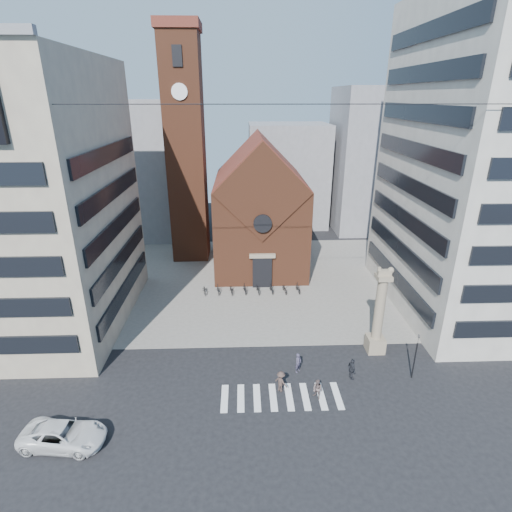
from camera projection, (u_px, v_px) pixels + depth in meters
The scene contains 25 objects.
ground at pixel (272, 373), 34.87m from camera, with size 120.00×120.00×0.00m, color black.
piazza at pixel (261, 280), 52.47m from camera, with size 46.00×30.00×0.05m, color gray.
zebra_crossing at pixel (281, 397), 32.10m from camera, with size 10.20×3.20×0.01m, color white, non-canonical shape.
church at pixel (260, 209), 55.09m from camera, with size 12.00×16.65×18.00m.
campanile at pixel (186, 149), 54.62m from camera, with size 5.50×5.50×31.20m.
building_left at pixel (18, 202), 38.50m from camera, with size 18.00×20.00×26.00m, color tan.
building_right at pixel (499, 164), 40.80m from camera, with size 18.00×22.00×32.00m, color beige.
bg_block_left at pixel (137, 169), 67.19m from camera, with size 16.00×14.00×22.00m, color gray.
bg_block_mid at pixel (287, 175), 73.42m from camera, with size 14.00×12.00×18.00m, color gray.
bg_block_right at pixel (380, 160), 70.04m from camera, with size 16.00×14.00×24.00m, color gray.
lion_column at pixel (378, 319), 36.68m from camera, with size 1.63×1.60×8.68m.
traffic_light at pixel (415, 355), 33.48m from camera, with size 0.13×0.16×4.30m.
white_car at pixel (63, 435), 27.49m from camera, with size 2.66×5.77×1.60m, color silver.
pedestrian_0 at pixel (298, 363), 34.72m from camera, with size 0.67×0.44×1.85m, color #393449.
pedestrian_1 at pixel (318, 389), 31.69m from camera, with size 0.84×0.65×1.72m, color #655351.
pedestrian_2 at pixel (352, 369), 33.83m from camera, with size 1.15×0.48×1.96m, color #222329.
pedestrian_3 at pixel (281, 382), 32.44m from camera, with size 1.20×0.69×1.86m, color #42312C.
scooter_0 at pixel (205, 290), 48.59m from camera, with size 0.67×1.92×1.01m, color black.
scooter_1 at pixel (218, 289), 48.63m from camera, with size 0.53×1.86×1.12m, color black.
scooter_2 at pixel (231, 289), 48.70m from camera, with size 0.67×1.92×1.01m, color black.
scooter_3 at pixel (245, 289), 48.73m from camera, with size 0.53×1.86×1.12m, color black.
scooter_4 at pixel (258, 289), 48.81m from camera, with size 0.67×1.92×1.01m, color black.
scooter_5 at pixel (271, 288), 48.84m from camera, with size 0.53×1.86×1.12m, color black.
scooter_6 at pixel (285, 289), 48.91m from camera, with size 0.67×1.92×1.01m, color black.
scooter_7 at pixel (298, 288), 48.95m from camera, with size 0.53×1.86×1.12m, color black.
Camera 1 is at (-2.37, -28.45, 22.53)m, focal length 28.00 mm.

